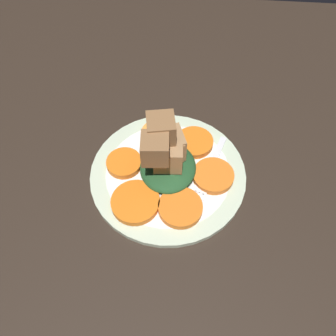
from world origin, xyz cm
name	(u,v)px	position (x,y,z in cm)	size (l,w,h in cm)	color
table_slab	(168,178)	(0.00, 0.00, 1.00)	(120.00, 120.00, 2.00)	black
plate	(168,173)	(0.00, 0.00, 2.52)	(26.74, 26.74, 1.05)	beige
carrot_slice_0	(157,134)	(7.75, 2.65, 3.68)	(6.03, 6.03, 1.16)	#F99438
carrot_slice_1	(124,163)	(0.67, 7.68, 3.68)	(6.10, 6.10, 1.16)	orange
carrot_slice_2	(135,202)	(-6.78, 4.60, 3.68)	(7.82, 7.82, 1.16)	orange
carrot_slice_3	(180,207)	(-7.09, -2.59, 3.68)	(7.07, 7.07, 1.16)	orange
carrot_slice_4	(213,176)	(-0.60, -7.70, 3.68)	(6.94, 6.94, 1.16)	orange
carrot_slice_5	(194,142)	(6.37, -4.21, 3.68)	(6.79, 6.79, 1.16)	orange
center_pile	(166,154)	(0.40, 0.29, 7.43)	(10.54, 9.49, 11.04)	#1E4723
fork	(207,175)	(-0.39, -6.70, 3.30)	(16.95, 7.08, 0.40)	silver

